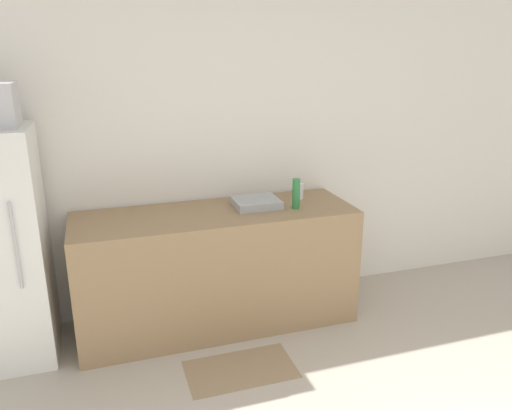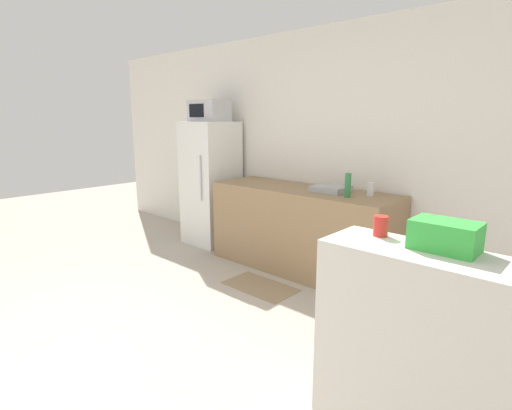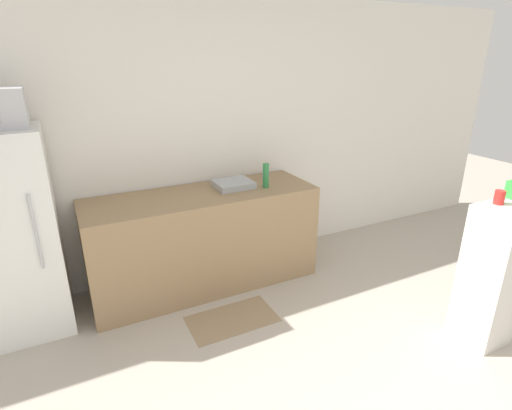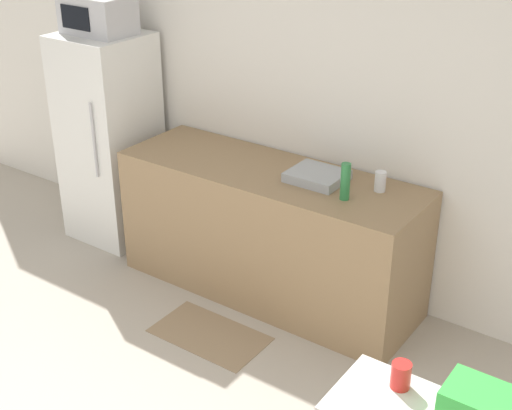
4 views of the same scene
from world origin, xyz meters
TOP-DOWN VIEW (x-y plane):
  - wall_back at (0.00, 3.01)m, footprint 8.00×0.06m
  - refrigerator at (-1.56, 2.63)m, footprint 0.61×0.61m
  - microwave at (-1.56, 2.63)m, footprint 0.50×0.33m
  - counter at (-0.08, 2.62)m, footprint 2.08×0.68m
  - sink_basin at (0.25, 2.67)m, footprint 0.34×0.30m
  - bottle_tall at (0.52, 2.53)m, footprint 0.06×0.06m
  - bottle_short at (0.64, 2.75)m, footprint 0.07×0.07m
  - basket at (1.87, 0.98)m, footprint 0.27×0.18m
  - jar at (1.57, 0.99)m, footprint 0.07×0.07m
  - kitchen_rug at (-0.09, 1.97)m, footprint 0.73×0.41m

SIDE VIEW (x-z plane):
  - kitchen_rug at x=-0.09m, z-range 0.00..0.01m
  - counter at x=-0.08m, z-range 0.00..0.91m
  - refrigerator at x=-1.56m, z-range 0.00..1.60m
  - sink_basin at x=0.25m, z-range 0.91..0.97m
  - bottle_short at x=0.64m, z-range 0.91..1.03m
  - bottle_tall at x=0.52m, z-range 0.91..1.14m
  - jar at x=1.57m, z-range 1.08..1.18m
  - basket at x=1.87m, z-range 1.08..1.21m
  - wall_back at x=0.00m, z-range 0.00..2.60m
  - microwave at x=-1.56m, z-range 1.60..1.87m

